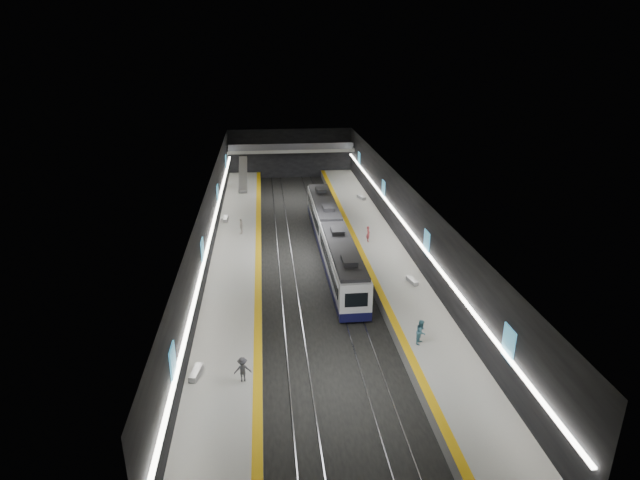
{
  "coord_description": "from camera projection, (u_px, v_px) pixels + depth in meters",
  "views": [
    {
      "loc": [
        -4.36,
        -51.52,
        21.83
      ],
      "look_at": [
        1.09,
        -0.3,
        2.2
      ],
      "focal_mm": 30.0,
      "sensor_mm": 36.0,
      "label": 1
    }
  ],
  "objects": [
    {
      "name": "platform_right",
      "position": [
        380.0,
        252.0,
        56.64
      ],
      "size": [
        5.0,
        70.0,
        1.0
      ],
      "primitive_type": "cube",
      "color": "slate",
      "rests_on": "ground"
    },
    {
      "name": "mezzanine_bridge",
      "position": [
        291.0,
        150.0,
        84.88
      ],
      "size": [
        20.0,
        3.0,
        1.5
      ],
      "color": "gray",
      "rests_on": "wall_left"
    },
    {
      "name": "bench_right_near",
      "position": [
        412.0,
        281.0,
        48.23
      ],
      "size": [
        0.79,
        1.66,
        0.39
      ],
      "primitive_type": "cube",
      "rotation": [
        0.0,
        0.0,
        0.23
      ],
      "color": "#99999E",
      "rests_on": "platform_right"
    },
    {
      "name": "wall_back",
      "position": [
        290.0,
        153.0,
        87.17
      ],
      "size": [
        20.0,
        0.04,
        8.0
      ],
      "primitive_type": "cube",
      "color": "black",
      "rests_on": "ground"
    },
    {
      "name": "passenger_left_b",
      "position": [
        243.0,
        370.0,
        34.25
      ],
      "size": [
        1.14,
        0.69,
        1.71
      ],
      "primitive_type": "imported",
      "rotation": [
        0.0,
        0.0,
        3.2
      ],
      "color": "#3D3E45",
      "rests_on": "platform_left"
    },
    {
      "name": "tactile_strip_right",
      "position": [
        359.0,
        248.0,
        56.24
      ],
      "size": [
        0.6,
        70.0,
        0.02
      ],
      "primitive_type": "cube",
      "color": "#DFA70B",
      "rests_on": "platform_right"
    },
    {
      "name": "bench_left_near",
      "position": [
        196.0,
        373.0,
        35.02
      ],
      "size": [
        0.84,
        1.83,
        0.43
      ],
      "primitive_type": "cube",
      "rotation": [
        0.0,
        0.0,
        -0.21
      ],
      "color": "#99999E",
      "rests_on": "platform_left"
    },
    {
      "name": "tile_surface_left",
      "position": [
        237.0,
        253.0,
        54.97
      ],
      "size": [
        5.0,
        70.0,
        0.02
      ],
      "primitive_type": "cube",
      "color": "#B3B4AE",
      "rests_on": "platform_left"
    },
    {
      "name": "rails",
      "position": [
        309.0,
        258.0,
        56.05
      ],
      "size": [
        6.52,
        70.0,
        0.12
      ],
      "color": "gray",
      "rests_on": "ground"
    },
    {
      "name": "platform_left",
      "position": [
        237.0,
        257.0,
        55.16
      ],
      "size": [
        5.0,
        70.0,
        1.0
      ],
      "primitive_type": "cube",
      "color": "slate",
      "rests_on": "ground"
    },
    {
      "name": "bench_left_far",
      "position": [
        226.0,
        219.0,
        64.61
      ],
      "size": [
        0.56,
        1.86,
        0.45
      ],
      "primitive_type": "cube",
      "rotation": [
        0.0,
        0.0,
        -0.02
      ],
      "color": "#99999E",
      "rests_on": "platform_left"
    },
    {
      "name": "tactile_strip_left",
      "position": [
        258.0,
        252.0,
        55.19
      ],
      "size": [
        0.6,
        70.0,
        0.02
      ],
      "primitive_type": "cube",
      "color": "#DFA70B",
      "rests_on": "platform_left"
    },
    {
      "name": "passenger_right_a",
      "position": [
        368.0,
        234.0,
        57.75
      ],
      "size": [
        0.43,
        0.64,
        1.75
      ],
      "primitive_type": "imported",
      "rotation": [
        0.0,
        0.0,
        1.56
      ],
      "color": "#B94549",
      "rests_on": "platform_right"
    },
    {
      "name": "wall_right",
      "position": [
        405.0,
        220.0,
        55.64
      ],
      "size": [
        0.04,
        70.0,
        8.0
      ],
      "primitive_type": "cube",
      "color": "black",
      "rests_on": "ground"
    },
    {
      "name": "bench_right_far",
      "position": [
        361.0,
        197.0,
        73.2
      ],
      "size": [
        1.04,
        1.84,
        0.44
      ],
      "primitive_type": "cube",
      "rotation": [
        0.0,
        0.0,
        0.33
      ],
      "color": "#99999E",
      "rests_on": "platform_right"
    },
    {
      "name": "wall_left",
      "position": [
        210.0,
        226.0,
        53.66
      ],
      "size": [
        0.04,
        70.0,
        8.0
      ],
      "primitive_type": "cube",
      "color": "black",
      "rests_on": "ground"
    },
    {
      "name": "passenger_left_a",
      "position": [
        241.0,
        226.0,
        60.01
      ],
      "size": [
        0.59,
        1.12,
        1.82
      ],
      "primitive_type": "imported",
      "rotation": [
        0.0,
        0.0,
        -1.72
      ],
      "color": "silver",
      "rests_on": "platform_left"
    },
    {
      "name": "cove_light_left",
      "position": [
        212.0,
        228.0,
        53.75
      ],
      "size": [
        0.25,
        68.6,
        0.12
      ],
      "primitive_type": "cube",
      "color": "white",
      "rests_on": "wall_left"
    },
    {
      "name": "train",
      "position": [
        332.0,
        236.0,
        56.24
      ],
      "size": [
        2.69,
        30.05,
        3.6
      ],
      "color": "#0E0E34",
      "rests_on": "ground"
    },
    {
      "name": "ground",
      "position": [
        309.0,
        259.0,
        56.08
      ],
      "size": [
        70.0,
        70.0,
        0.0
      ],
      "primitive_type": "plane",
      "color": "black",
      "rests_on": "ground"
    },
    {
      "name": "passenger_right_b",
      "position": [
        421.0,
        332.0,
        38.49
      ],
      "size": [
        1.09,
        1.14,
        1.86
      ],
      "primitive_type": "imported",
      "rotation": [
        0.0,
        0.0,
        0.97
      ],
      "color": "teal",
      "rests_on": "platform_right"
    },
    {
      "name": "cove_light_right",
      "position": [
        403.0,
        222.0,
        55.69
      ],
      "size": [
        0.25,
        68.6,
        0.12
      ],
      "primitive_type": "cube",
      "color": "white",
      "rests_on": "wall_right"
    },
    {
      "name": "ceiling",
      "position": [
        309.0,
        185.0,
        53.23
      ],
      "size": [
        20.0,
        70.0,
        0.04
      ],
      "primitive_type": "cube",
      "rotation": [
        3.14,
        0.0,
        0.0
      ],
      "color": "beige",
      "rests_on": "wall_left"
    },
    {
      "name": "ad_posters",
      "position": [
        308.0,
        215.0,
        55.4
      ],
      "size": [
        19.94,
        53.5,
        2.2
      ],
      "color": "#439ECA",
      "rests_on": "wall_left"
    },
    {
      "name": "tile_surface_right",
      "position": [
        380.0,
        247.0,
        56.46
      ],
      "size": [
        5.0,
        70.0,
        0.02
      ],
      "primitive_type": "cube",
      "color": "#B3B4AE",
      "rests_on": "platform_right"
    },
    {
      "name": "escalator",
      "position": [
        243.0,
        174.0,
        78.46
      ],
      "size": [
        1.2,
        7.5,
        3.92
      ],
      "primitive_type": "cube",
      "rotation": [
        0.44,
        0.0,
        0.0
      ],
      "color": "#99999E",
      "rests_on": "platform_left"
    }
  ]
}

